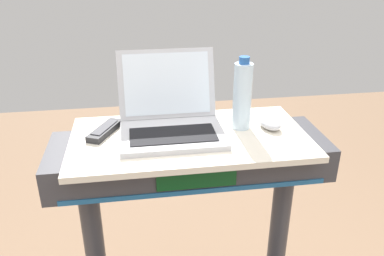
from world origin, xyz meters
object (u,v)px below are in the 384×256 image
(computer_mouse, at_px, (270,123))
(tv_remote, at_px, (105,130))
(laptop, at_px, (171,117))
(water_bottle, at_px, (242,96))

(computer_mouse, bearing_deg, tv_remote, 164.87)
(laptop, distance_m, tv_remote, 0.22)
(laptop, height_order, tv_remote, laptop)
(water_bottle, distance_m, tv_remote, 0.46)
(laptop, relative_size, water_bottle, 1.36)
(computer_mouse, xyz_separation_m, water_bottle, (-0.09, 0.02, 0.10))
(computer_mouse, height_order, tv_remote, computer_mouse)
(water_bottle, bearing_deg, laptop, 178.65)
(computer_mouse, xyz_separation_m, tv_remote, (-0.54, 0.04, -0.01))
(laptop, xyz_separation_m, water_bottle, (0.23, -0.01, 0.06))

